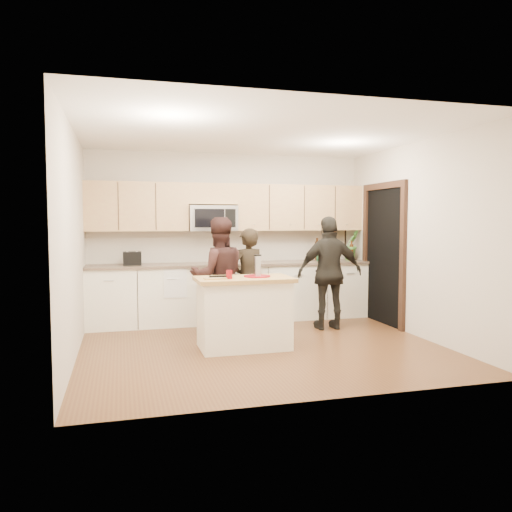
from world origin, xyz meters
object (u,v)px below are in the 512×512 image
object	(u,v)px
island	(244,312)
woman_left	(248,279)
woman_right	(330,273)
woman_center	(218,276)
toaster	(132,258)

from	to	relation	value
island	woman_left	world-z (taller)	woman_left
woman_left	woman_right	world-z (taller)	woman_right
woman_center	woman_right	distance (m)	1.66
woman_right	woman_center	bearing A→B (deg)	0.55
woman_left	woman_center	distance (m)	0.52
woman_left	woman_center	world-z (taller)	woman_center
toaster	woman_center	distance (m)	1.44
island	toaster	distance (m)	2.23
island	woman_right	xyz separation A→B (m)	(1.50, 0.77, 0.38)
toaster	woman_right	distance (m)	2.98
woman_left	woman_right	distance (m)	1.22
woman_left	island	bearing A→B (deg)	59.30
woman_center	woman_left	bearing A→B (deg)	-158.40
toaster	woman_left	size ratio (longest dim) A/B	0.18
island	woman_left	distance (m)	1.14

